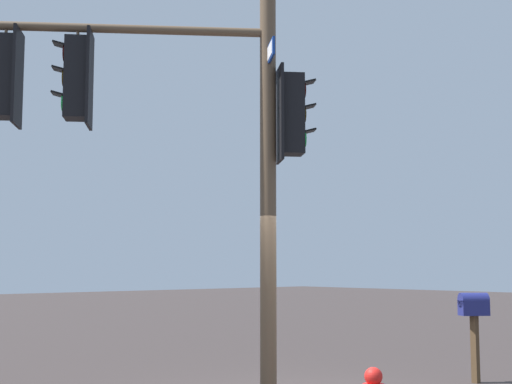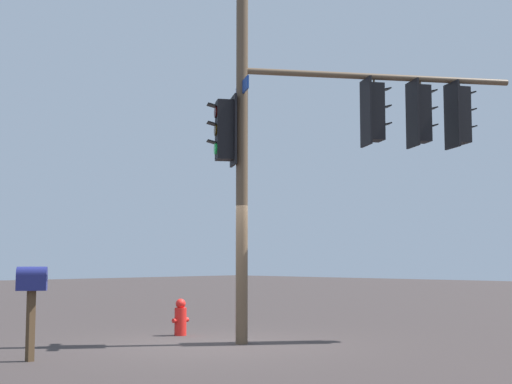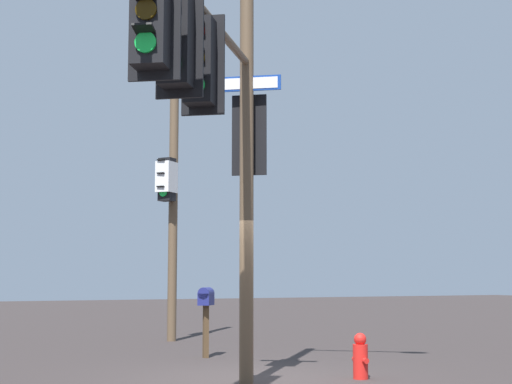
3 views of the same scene
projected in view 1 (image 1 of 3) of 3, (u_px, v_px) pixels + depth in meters
main_signal_pole_assembly at (157, 69)px, 9.52m from camera, size 4.93×5.41×8.27m
mailbox at (474, 312)px, 11.35m from camera, size 0.50×0.45×1.41m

